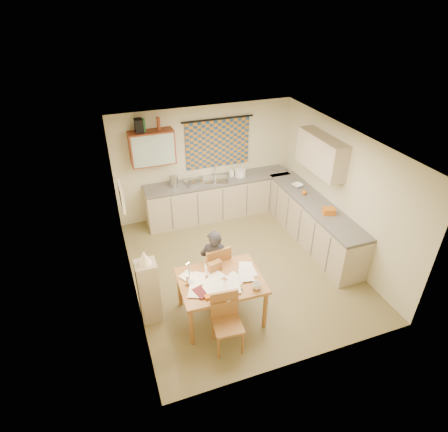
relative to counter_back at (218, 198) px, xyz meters
name	(u,v)px	position (x,y,z in m)	size (l,w,h in m)	color
floor	(241,267)	(-0.21, -1.95, -0.46)	(4.00, 4.50, 0.02)	brown
ceiling	(245,142)	(-0.21, -1.95, 2.06)	(4.00, 4.50, 0.02)	white
wall_back	(205,162)	(-0.21, 0.31, 0.80)	(4.00, 0.02, 2.50)	beige
wall_front	(310,298)	(-0.21, -4.21, 0.80)	(4.00, 0.02, 2.50)	beige
wall_left	(126,233)	(-2.22, -1.95, 0.80)	(0.02, 4.50, 2.50)	beige
wall_right	(341,192)	(1.80, -1.95, 0.80)	(0.02, 4.50, 2.50)	beige
window_blind	(218,144)	(0.09, 0.27, 1.20)	(1.45, 0.03, 1.05)	navy
curtain_rod	(218,119)	(0.09, 0.25, 1.75)	(0.04, 0.04, 1.60)	black
wall_cabinet	(152,148)	(-1.36, 0.13, 1.35)	(0.90, 0.34, 0.70)	maroon
wall_cabinet_glass	(154,151)	(-1.36, -0.04, 1.35)	(0.84, 0.02, 0.64)	#99B2A5
upper_cabinet_right	(321,154)	(1.62, -1.40, 1.40)	(0.34, 1.30, 0.70)	tan
framed_print	(121,196)	(-2.18, -1.55, 1.25)	(0.04, 0.50, 0.40)	#F2E0C9
print_canvas	(123,196)	(-2.16, -1.55, 1.25)	(0.01, 0.42, 0.32)	beige
counter_back	(218,198)	(0.00, 0.00, 0.00)	(3.30, 0.62, 0.92)	tan
counter_right	(312,222)	(1.49, -1.63, 0.00)	(0.62, 2.95, 0.92)	tan
stove	(343,252)	(1.49, -2.69, 0.00)	(0.58, 0.58, 0.90)	white
sink	(215,182)	(-0.07, 0.00, 0.43)	(0.55, 0.45, 0.10)	silver
tap	(215,171)	(-0.02, 0.18, 0.61)	(0.03, 0.03, 0.28)	silver
dish_rack	(194,182)	(-0.57, 0.00, 0.50)	(0.35, 0.30, 0.06)	silver
kettle	(174,181)	(-1.00, 0.00, 0.59)	(0.18, 0.18, 0.24)	silver
mixing_bowl	(240,173)	(0.52, 0.00, 0.55)	(0.24, 0.24, 0.16)	white
soap_bottle	(231,172)	(0.33, 0.05, 0.57)	(0.09, 0.09, 0.20)	white
bowl	(297,185)	(1.49, -0.90, 0.50)	(0.28, 0.28, 0.05)	white
orange_bag	(329,211)	(1.49, -2.09, 0.53)	(0.22, 0.16, 0.12)	#C26012
fruit_orange	(304,193)	(1.44, -1.27, 0.52)	(0.10, 0.10, 0.10)	#C26012
speaker	(139,126)	(-1.58, 0.13, 1.83)	(0.16, 0.20, 0.26)	black
bottle_green	(144,125)	(-1.49, 0.13, 1.83)	(0.07, 0.07, 0.26)	#195926
bottle_brown	(158,124)	(-1.19, 0.13, 1.83)	(0.07, 0.07, 0.26)	maroon
dining_table	(221,297)	(-0.98, -2.97, -0.07)	(1.32, 1.03, 0.75)	brown
chair_far	(214,276)	(-0.89, -2.37, -0.15)	(0.50, 0.50, 0.98)	brown
chair_near	(227,332)	(-1.10, -3.58, -0.17)	(0.45, 0.45, 0.92)	brown
person	(214,263)	(-0.90, -2.42, 0.19)	(0.54, 0.44, 1.28)	black
shelf_stand	(149,292)	(-2.05, -2.65, 0.11)	(0.32, 0.30, 1.12)	tan
lampshade	(144,257)	(-2.05, -2.65, 0.78)	(0.20, 0.20, 0.22)	#F2E0C9
letter_rack	(215,266)	(-1.00, -2.73, 0.38)	(0.22, 0.10, 0.16)	brown
mug	(257,286)	(-0.54, -3.34, 0.35)	(0.17, 0.17, 0.10)	white
magazine	(196,295)	(-1.44, -3.18, 0.31)	(0.26, 0.30, 0.02)	maroon
book	(198,290)	(-1.38, -3.08, 0.31)	(0.18, 0.25, 0.02)	#C26012
orange_box	(209,297)	(-1.28, -3.29, 0.32)	(0.12, 0.08, 0.04)	#C26012
eyeglasses	(238,290)	(-0.82, -3.28, 0.31)	(0.13, 0.04, 0.02)	black
candle_holder	(188,280)	(-1.48, -2.91, 0.39)	(0.06, 0.06, 0.18)	silver
candle	(189,268)	(-1.45, -2.89, 0.59)	(0.02, 0.02, 0.22)	white
candle_flame	(187,264)	(-1.49, -2.93, 0.71)	(0.02, 0.02, 0.02)	#FFCC66
papers	(221,281)	(-1.01, -3.03, 0.31)	(1.23, 0.95, 0.03)	white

